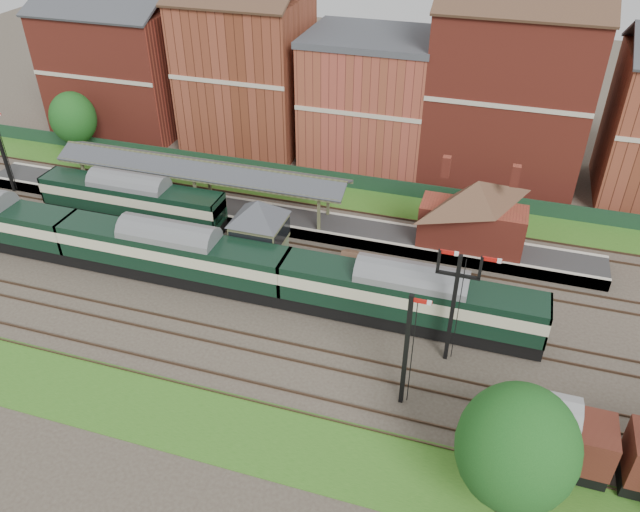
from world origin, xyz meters
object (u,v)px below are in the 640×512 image
(semaphore_bracket, at_px, (454,302))
(platform_railcar, at_px, (132,199))
(goods_van_a, at_px, (550,436))
(signal_box, at_px, (260,233))
(dmu_train, at_px, (172,253))

(semaphore_bracket, height_order, platform_railcar, semaphore_bracket)
(semaphore_bracket, distance_m, goods_van_a, 9.27)
(signal_box, xyz_separation_m, dmu_train, (-5.68, -3.25, -0.80))
(semaphore_bracket, relative_size, goods_van_a, 1.35)
(platform_railcar, height_order, goods_van_a, platform_railcar)
(dmu_train, height_order, platform_railcar, dmu_train)
(signal_box, xyz_separation_m, platform_railcar, (-13.06, 3.25, -0.96))
(dmu_train, xyz_separation_m, platform_railcar, (-7.38, 6.50, -0.16))
(signal_box, distance_m, platform_railcar, 13.49)
(signal_box, height_order, goods_van_a, signal_box)
(semaphore_bracket, distance_m, dmu_train, 20.99)
(platform_railcar, xyz_separation_m, goods_van_a, (34.20, -15.50, -0.14))
(signal_box, relative_size, platform_railcar, 0.36)
(signal_box, height_order, platform_railcar, signal_box)
(signal_box, xyz_separation_m, goods_van_a, (21.14, -12.25, -1.10))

